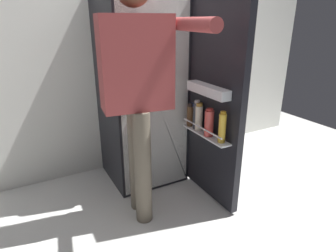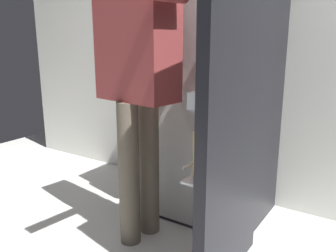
{
  "view_description": "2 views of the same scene",
  "coord_description": "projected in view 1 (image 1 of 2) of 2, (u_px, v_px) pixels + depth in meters",
  "views": [
    {
      "loc": [
        -0.95,
        -1.7,
        1.4
      ],
      "look_at": [
        -0.04,
        -0.03,
        0.69
      ],
      "focal_mm": 30.49,
      "sensor_mm": 36.0,
      "label": 1
    },
    {
      "loc": [
        0.95,
        -1.52,
        1.18
      ],
      "look_at": [
        0.02,
        -0.1,
        0.75
      ],
      "focal_mm": 37.85,
      "sensor_mm": 36.0,
      "label": 2
    }
  ],
  "objects": [
    {
      "name": "kitchen_wall",
      "position": [
        124.0,
        39.0,
        2.62
      ],
      "size": [
        4.4,
        0.1,
        2.46
      ],
      "primitive_type": "cube",
      "color": "silver",
      "rests_on": "ground_plane"
    },
    {
      "name": "person",
      "position": [
        138.0,
        82.0,
        1.86
      ],
      "size": [
        0.56,
        0.81,
        1.68
      ],
      "color": "#665B4C",
      "rests_on": "ground_plane"
    },
    {
      "name": "refrigerator",
      "position": [
        147.0,
        92.0,
        2.44
      ],
      "size": [
        0.68,
        1.21,
        1.63
      ],
      "color": "black",
      "rests_on": "ground_plane"
    },
    {
      "name": "ground_plane",
      "position": [
        171.0,
        203.0,
        2.31
      ],
      "size": [
        5.53,
        5.53,
        0.0
      ],
      "primitive_type": "plane",
      "color": "silver"
    }
  ]
}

